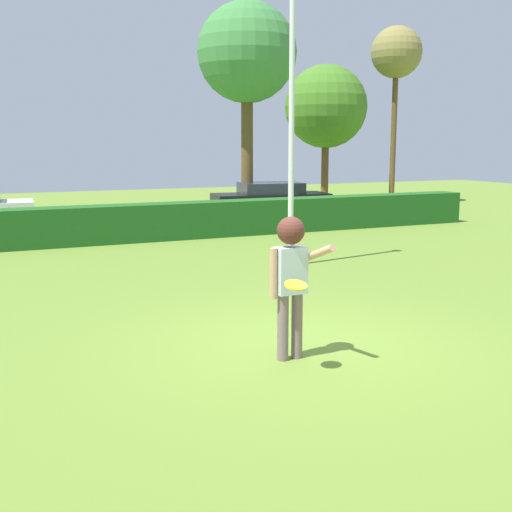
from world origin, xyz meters
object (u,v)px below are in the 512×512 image
object	(u,v)px
lamppost	(292,99)
maple_tree	(247,54)
parked_car_black	(271,198)
person	(291,269)
birch_tree	(326,107)
frisbee	(296,285)
willow_tree	(396,55)

from	to	relation	value
lamppost	maple_tree	world-z (taller)	maple_tree
lamppost	parked_car_black	xyz separation A→B (m)	(3.92, 8.93, -2.90)
person	lamppost	distance (m)	6.75
parked_car_black	person	bearing A→B (deg)	-115.38
lamppost	maple_tree	xyz separation A→B (m)	(3.03, 9.04, 2.14)
maple_tree	birch_tree	size ratio (longest dim) A/B	1.25
person	frisbee	xyz separation A→B (m)	(-0.20, -0.51, -0.08)
lamppost	maple_tree	size ratio (longest dim) A/B	0.87
maple_tree	birch_tree	world-z (taller)	maple_tree
frisbee	maple_tree	xyz separation A→B (m)	(6.18, 15.11, 4.67)
willow_tree	maple_tree	bearing A→B (deg)	-164.49
maple_tree	person	bearing A→B (deg)	-112.27
maple_tree	birch_tree	distance (m)	6.51
person	birch_tree	bearing A→B (deg)	57.96
person	maple_tree	world-z (taller)	maple_tree
parked_car_black	willow_tree	distance (m)	9.47
person	parked_car_black	size ratio (longest dim) A/B	0.41
lamppost	parked_car_black	distance (m)	10.17
parked_car_black	birch_tree	bearing A→B (deg)	38.79
birch_tree	person	bearing A→B (deg)	-122.04
lamppost	person	bearing A→B (deg)	-117.97
parked_car_black	lamppost	bearing A→B (deg)	-113.71
lamppost	birch_tree	bearing A→B (deg)	56.25
lamppost	willow_tree	xyz separation A→B (m)	(11.09, 11.28, 2.83)
willow_tree	person	bearing A→B (deg)	-129.82
person	frisbee	bearing A→B (deg)	-111.90
person	willow_tree	bearing A→B (deg)	50.18
parked_car_black	frisbee	bearing A→B (deg)	-115.27
frisbee	birch_tree	xyz separation A→B (m)	(11.50, 18.55, 3.15)
lamppost	willow_tree	bearing A→B (deg)	45.49
person	maple_tree	distance (m)	16.43
parked_car_black	maple_tree	distance (m)	5.13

